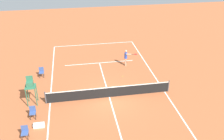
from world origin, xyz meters
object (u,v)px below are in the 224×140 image
(equipment_bag, at_px, (39,125))
(player_serving, at_px, (126,56))
(courtside_chair_near, at_px, (33,112))
(umpire_chair, at_px, (30,86))
(courtside_chair_far, at_px, (25,132))
(tennis_ball, at_px, (123,76))
(courtside_chair_mid, at_px, (41,72))

(equipment_bag, bearing_deg, player_serving, -134.63)
(courtside_chair_near, bearing_deg, umpire_chair, -83.70)
(player_serving, distance_m, equipment_bag, 11.51)
(player_serving, bearing_deg, courtside_chair_far, -32.24)
(tennis_ball, relative_size, equipment_bag, 0.09)
(courtside_chair_mid, bearing_deg, tennis_ball, 170.25)
(umpire_chair, height_order, courtside_chair_near, umpire_chair)
(player_serving, bearing_deg, equipment_bag, -32.83)
(player_serving, bearing_deg, tennis_ball, -8.76)
(player_serving, height_order, tennis_ball, player_serving)
(tennis_ball, bearing_deg, player_serving, -110.56)
(umpire_chair, bearing_deg, tennis_ball, -159.44)
(tennis_ball, distance_m, umpire_chair, 8.60)
(courtside_chair_far, bearing_deg, umpire_chair, -91.08)
(tennis_ball, height_order, umpire_chair, umpire_chair)
(courtside_chair_mid, bearing_deg, equipment_bag, 92.45)
(player_serving, xyz_separation_m, courtside_chair_far, (8.83, 9.13, -0.48))
(equipment_bag, bearing_deg, tennis_ball, -140.59)
(umpire_chair, bearing_deg, courtside_chair_near, 96.30)
(player_serving, height_order, umpire_chair, umpire_chair)
(player_serving, relative_size, tennis_ball, 25.15)
(player_serving, height_order, equipment_bag, player_serving)
(courtside_chair_near, bearing_deg, equipment_bag, 113.60)
(tennis_ball, xyz_separation_m, umpire_chair, (7.92, 2.97, 1.57))
(player_serving, xyz_separation_m, tennis_ball, (0.84, 2.23, -0.98))
(courtside_chair_far, height_order, equipment_bag, courtside_chair_far)
(courtside_chair_mid, bearing_deg, courtside_chair_far, 86.82)
(player_serving, height_order, courtside_chair_near, player_serving)
(tennis_ball, relative_size, courtside_chair_near, 0.07)
(umpire_chair, height_order, courtside_chair_far, umpire_chair)
(courtside_chair_near, distance_m, courtside_chair_mid, 6.12)
(umpire_chair, relative_size, courtside_chair_far, 2.54)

